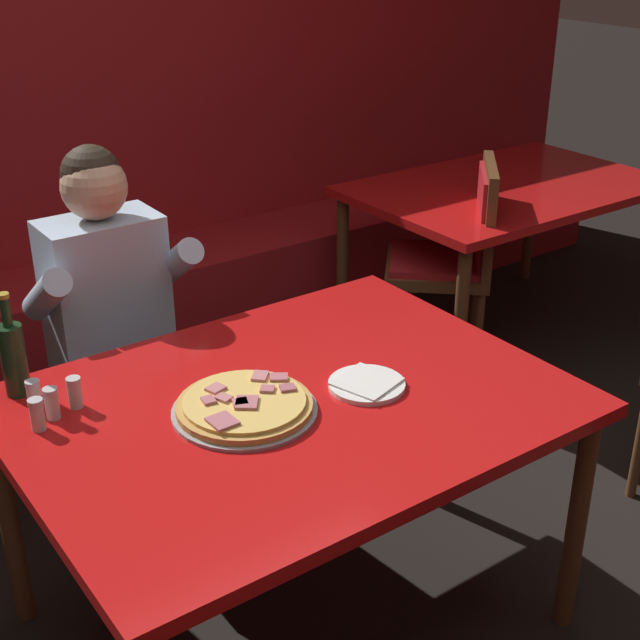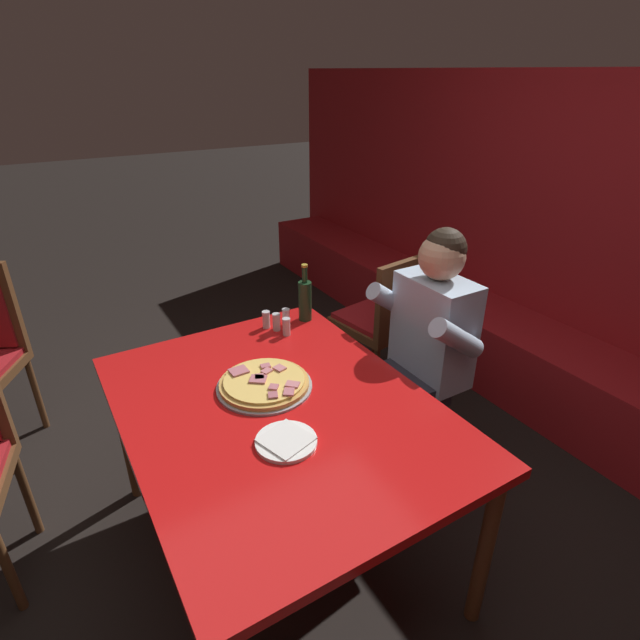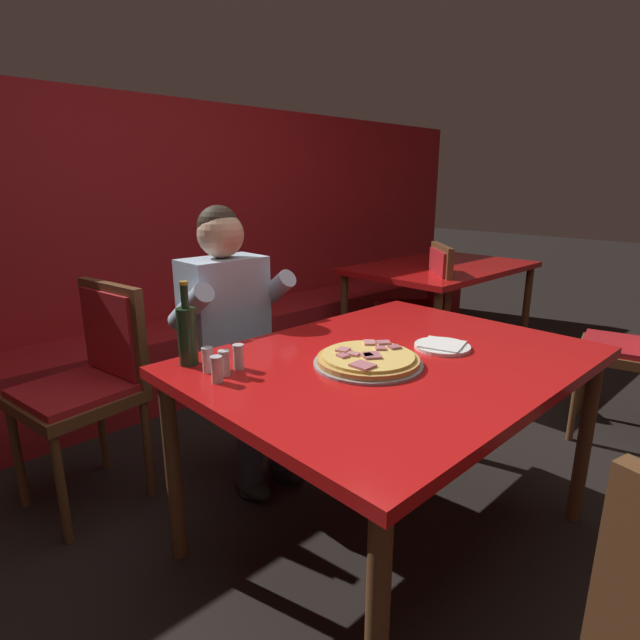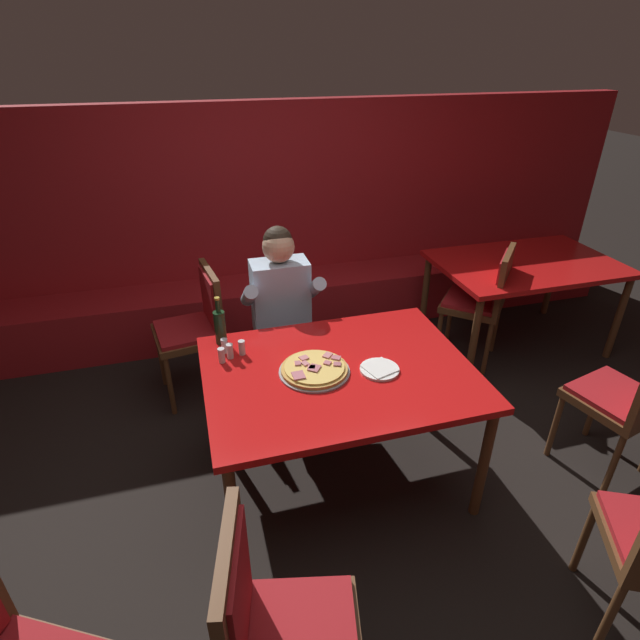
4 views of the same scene
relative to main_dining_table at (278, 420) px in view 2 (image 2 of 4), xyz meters
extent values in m
plane|color=black|center=(0.00, 0.00, -0.69)|extent=(24.00, 24.00, 0.00)
cube|color=#A3191E|center=(0.00, 2.18, 0.26)|extent=(6.80, 0.16, 1.90)
cube|color=#A3191E|center=(0.00, 1.86, -0.46)|extent=(6.46, 0.48, 0.46)
cylinder|color=brown|center=(-0.65, -0.48, -0.33)|extent=(0.06, 0.06, 0.72)
cylinder|color=brown|center=(-0.65, 0.48, -0.33)|extent=(0.06, 0.06, 0.72)
cylinder|color=brown|center=(0.65, 0.48, -0.33)|extent=(0.06, 0.06, 0.72)
cube|color=red|center=(0.00, 0.00, 0.05)|extent=(1.42, 1.08, 0.04)
cylinder|color=#9E9EA3|center=(-0.13, 0.01, 0.07)|extent=(0.38, 0.38, 0.01)
cylinder|color=#C69347|center=(-0.13, 0.01, 0.09)|extent=(0.35, 0.35, 0.02)
cylinder|color=#E5BC5B|center=(-0.13, 0.01, 0.10)|extent=(0.32, 0.32, 0.01)
cube|color=#B76670|center=(-0.14, -0.01, 0.11)|extent=(0.08, 0.08, 0.01)
cube|color=#C6757A|center=(-0.17, 0.04, 0.11)|extent=(0.05, 0.05, 0.01)
cube|color=#B76670|center=(-0.21, 0.05, 0.11)|extent=(0.04, 0.04, 0.01)
cube|color=#C6757A|center=(-0.04, 0.09, 0.11)|extent=(0.06, 0.06, 0.01)
cube|color=#C6757A|center=(-0.17, 0.10, 0.11)|extent=(0.05, 0.05, 0.01)
cube|color=#C6757A|center=(-0.15, 0.00, 0.11)|extent=(0.05, 0.05, 0.01)
cube|color=#B76670|center=(0.00, 0.05, 0.11)|extent=(0.06, 0.06, 0.01)
cube|color=#B76670|center=(-0.23, -0.05, 0.11)|extent=(0.06, 0.07, 0.01)
cube|color=#B76670|center=(-0.06, 0.02, 0.11)|extent=(0.05, 0.05, 0.01)
cube|color=#A85B66|center=(-0.01, -0.01, 0.11)|extent=(0.05, 0.05, 0.01)
cylinder|color=white|center=(0.21, -0.07, 0.08)|extent=(0.21, 0.21, 0.01)
cube|color=white|center=(0.21, -0.07, 0.09)|extent=(0.19, 0.19, 0.01)
cylinder|color=#19381E|center=(-0.57, 0.45, 0.17)|extent=(0.07, 0.07, 0.20)
cylinder|color=#19381E|center=(-0.57, 0.45, 0.31)|extent=(0.03, 0.03, 0.08)
cylinder|color=#B29933|center=(-0.57, 0.45, 0.36)|extent=(0.03, 0.03, 0.01)
cylinder|color=silver|center=(-0.57, 0.33, 0.11)|extent=(0.04, 0.04, 0.07)
cylinder|color=#B23323|center=(-0.57, 0.33, 0.09)|extent=(0.03, 0.03, 0.04)
cylinder|color=silver|center=(-0.57, 0.33, 0.15)|extent=(0.04, 0.04, 0.01)
cylinder|color=silver|center=(-0.48, 0.29, 0.11)|extent=(0.04, 0.04, 0.07)
cylinder|color=silver|center=(-0.48, 0.29, 0.09)|extent=(0.03, 0.03, 0.04)
cylinder|color=silver|center=(-0.48, 0.29, 0.15)|extent=(0.04, 0.04, 0.01)
cylinder|color=silver|center=(-0.59, 0.24, 0.11)|extent=(0.04, 0.04, 0.07)
cylinder|color=#516B33|center=(-0.59, 0.24, 0.09)|extent=(0.03, 0.03, 0.04)
cylinder|color=silver|center=(-0.59, 0.24, 0.15)|extent=(0.04, 0.04, 0.01)
cylinder|color=silver|center=(-0.54, 0.27, 0.11)|extent=(0.04, 0.04, 0.07)
cylinder|color=#28231E|center=(-0.54, 0.27, 0.09)|extent=(0.03, 0.03, 0.04)
cylinder|color=silver|center=(-0.54, 0.27, 0.15)|extent=(0.04, 0.04, 0.01)
ellipsoid|color=black|center=(-0.23, 0.60, -0.65)|extent=(0.11, 0.24, 0.09)
ellipsoid|color=black|center=(-0.03, 0.60, -0.65)|extent=(0.11, 0.24, 0.09)
cylinder|color=#282833|center=(-0.23, 0.60, -0.46)|extent=(0.11, 0.11, 0.43)
cylinder|color=#282833|center=(-0.03, 0.60, -0.46)|extent=(0.11, 0.11, 0.43)
cube|color=#282833|center=(-0.13, 0.70, -0.18)|extent=(0.34, 0.40, 0.12)
cube|color=silver|center=(-0.13, 0.90, 0.09)|extent=(0.38, 0.22, 0.52)
cylinder|color=silver|center=(-0.35, 0.82, 0.17)|extent=(0.09, 0.30, 0.25)
cylinder|color=silver|center=(0.09, 0.82, 0.17)|extent=(0.09, 0.30, 0.25)
sphere|color=#D6A884|center=(-0.13, 0.90, 0.45)|extent=(0.21, 0.21, 0.21)
sphere|color=#2D2319|center=(-0.13, 0.91, 0.49)|extent=(0.19, 0.19, 0.19)
cylinder|color=brown|center=(-0.28, -1.00, -0.46)|extent=(0.04, 0.04, 0.46)
cylinder|color=brown|center=(-0.65, -0.92, -0.46)|extent=(0.04, 0.04, 0.46)
cylinder|color=brown|center=(-0.99, 1.22, -0.46)|extent=(0.04, 0.04, 0.47)
cylinder|color=brown|center=(-0.93, 0.85, -0.46)|extent=(0.04, 0.04, 0.47)
cylinder|color=brown|center=(-0.62, 1.28, -0.46)|extent=(0.04, 0.04, 0.47)
cylinder|color=brown|center=(-0.56, 0.91, -0.46)|extent=(0.04, 0.04, 0.47)
cube|color=brown|center=(-0.77, 1.06, -0.20)|extent=(0.50, 0.50, 0.05)
cube|color=#A3191E|center=(-0.77, 1.06, -0.16)|extent=(0.46, 0.46, 0.03)
cube|color=brown|center=(-0.58, 1.09, 0.04)|extent=(0.11, 0.44, 0.44)
cube|color=#A3191E|center=(-0.60, 1.09, 0.04)|extent=(0.08, 0.36, 0.37)
cylinder|color=brown|center=(-1.13, -1.01, -0.46)|extent=(0.04, 0.04, 0.46)
cylinder|color=brown|center=(-1.46, -0.82, -0.46)|extent=(0.04, 0.04, 0.46)
camera|label=1|loc=(-1.12, -1.70, 1.27)|focal=50.00mm
camera|label=2|loc=(1.39, -0.65, 1.19)|focal=28.00mm
camera|label=3|loc=(-1.37, -1.04, 0.68)|focal=28.00mm
camera|label=4|loc=(-0.69, -2.09, 1.59)|focal=28.00mm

